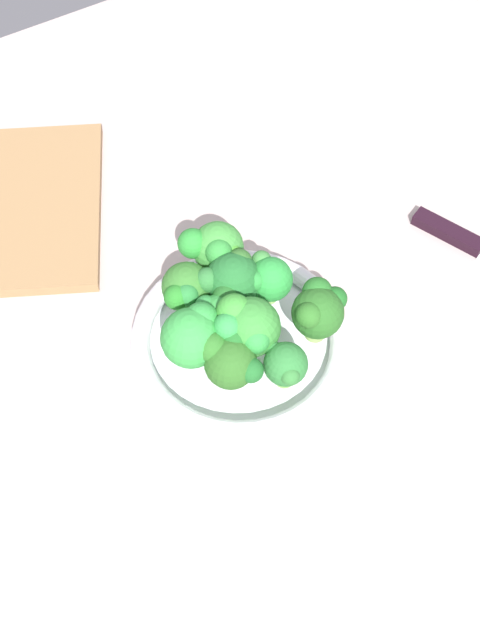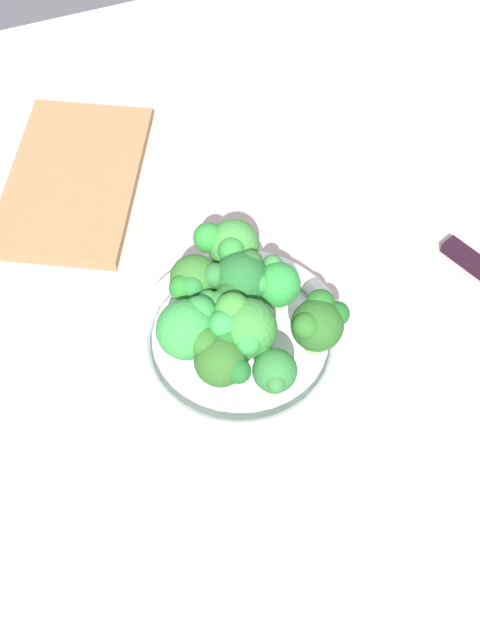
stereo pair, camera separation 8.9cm
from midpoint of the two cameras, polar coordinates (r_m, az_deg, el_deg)
ground_plane at (r=97.99cm, az=3.47°, el=-1.25°), size 130.00×130.00×2.50cm
bowl at (r=93.36cm, az=2.72°, el=-1.87°), size 25.23×25.23×4.16cm
broccoli_floret_0 at (r=91.01cm, az=-0.40°, el=2.56°), size 5.93×6.78×6.47cm
broccoli_floret_1 at (r=86.23cm, az=3.18°, el=-0.72°), size 7.20×7.45×8.23cm
broccoli_floret_2 at (r=91.11cm, az=5.37°, el=2.38°), size 5.90×5.76×6.35cm
broccoli_floret_3 at (r=85.37cm, az=1.58°, el=-2.88°), size 7.03×5.73×6.95cm
broccoli_floret_4 at (r=87.93cm, az=8.41°, el=-0.40°), size 6.44×6.90×7.43cm
broccoli_floret_5 at (r=93.29cm, az=1.88°, el=5.02°), size 6.26×7.00×7.09cm
broccoli_floret_6 at (r=85.63cm, az=5.41°, el=-3.87°), size 5.53×4.82×5.88cm
broccoli_floret_7 at (r=90.60cm, az=2.85°, el=2.61°), size 6.32×6.61×7.37cm
broccoli_floret_8 at (r=88.72cm, az=1.24°, el=0.43°), size 4.87×4.73×5.96cm
broccoli_floret_9 at (r=86.37cm, az=-0.63°, el=-0.72°), size 6.60×7.10×7.98cm
cutting_board at (r=111.50cm, az=-9.40°, el=9.56°), size 32.23×27.40×1.60cm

